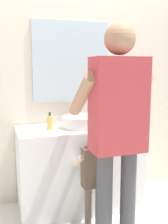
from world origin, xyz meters
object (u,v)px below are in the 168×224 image
(soap_bottle, at_px, (50,123))
(adult_parent, at_px, (117,119))
(toothbrush_cup, at_px, (107,118))
(child_toddler, at_px, (93,173))

(soap_bottle, distance_m, adult_parent, 0.76)
(toothbrush_cup, xyz_separation_m, child_toddler, (-0.32, -0.48, -0.36))
(toothbrush_cup, distance_m, child_toddler, 0.68)
(toothbrush_cup, xyz_separation_m, soap_bottle, (-0.62, -0.11, 0.02))
(toothbrush_cup, relative_size, adult_parent, 0.12)
(child_toddler, bearing_deg, toothbrush_cup, 55.93)
(toothbrush_cup, distance_m, soap_bottle, 0.62)
(soap_bottle, relative_size, adult_parent, 0.10)
(child_toddler, height_order, adult_parent, adult_parent)
(adult_parent, bearing_deg, child_toddler, 106.72)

